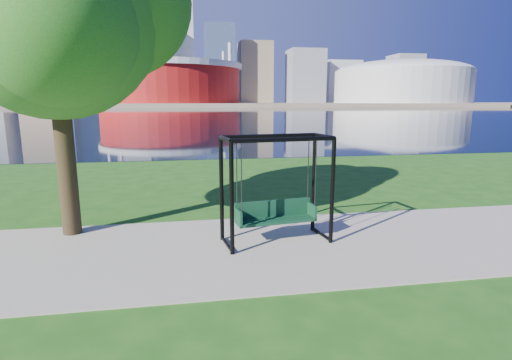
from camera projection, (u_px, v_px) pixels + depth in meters
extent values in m
plane|color=#1E5114|center=(245.00, 240.00, 8.36)|extent=(900.00, 900.00, 0.00)
cube|color=#9E937F|center=(249.00, 248.00, 7.87)|extent=(120.00, 4.00, 0.03)
cube|color=black|center=(191.00, 112.00, 107.00)|extent=(900.00, 180.00, 0.02)
cube|color=#937F60|center=(188.00, 104.00, 304.09)|extent=(900.00, 228.00, 2.00)
cylinder|color=maroon|center=(170.00, 84.00, 231.45)|extent=(80.00, 80.00, 22.00)
cylinder|color=silver|center=(170.00, 67.00, 229.62)|extent=(83.00, 83.00, 3.00)
cylinder|color=silver|center=(224.00, 77.00, 254.32)|extent=(2.00, 2.00, 32.00)
cylinder|color=silver|center=(116.00, 76.00, 243.41)|extent=(2.00, 2.00, 32.00)
cylinder|color=silver|center=(104.00, 72.00, 206.66)|extent=(2.00, 2.00, 32.00)
cylinder|color=silver|center=(230.00, 73.00, 217.57)|extent=(2.00, 2.00, 32.00)
cylinder|color=beige|center=(401.00, 87.00, 255.69)|extent=(84.00, 84.00, 20.00)
ellipsoid|color=beige|center=(402.00, 73.00, 253.95)|extent=(84.00, 84.00, 15.12)
cube|color=#998466|center=(38.00, 38.00, 273.02)|extent=(26.00, 26.00, 88.00)
cube|color=slate|center=(92.00, 39.00, 301.50)|extent=(30.00, 24.00, 95.00)
cube|color=gray|center=(131.00, 52.00, 289.35)|extent=(24.00, 24.00, 72.00)
cube|color=silver|center=(174.00, 52.00, 322.57)|extent=(32.00, 28.00, 80.00)
cube|color=slate|center=(220.00, 64.00, 306.31)|extent=(22.00, 22.00, 58.00)
cube|color=#998466|center=(255.00, 73.00, 326.76)|extent=(26.00, 26.00, 48.00)
cube|color=gray|center=(305.00, 76.00, 324.30)|extent=(28.00, 24.00, 42.00)
cube|color=silver|center=(340.00, 82.00, 355.69)|extent=(30.00, 26.00, 36.00)
cube|color=gray|center=(404.00, 79.00, 344.25)|extent=(24.00, 24.00, 40.00)
cube|color=#998466|center=(435.00, 85.00, 366.16)|extent=(26.00, 26.00, 32.00)
cylinder|color=black|center=(232.00, 200.00, 7.32)|extent=(0.10, 0.10, 2.16)
cylinder|color=black|center=(332.00, 192.00, 7.93)|extent=(0.10, 0.10, 2.16)
cylinder|color=black|center=(222.00, 190.00, 8.11)|extent=(0.10, 0.10, 2.16)
cylinder|color=black|center=(314.00, 184.00, 8.72)|extent=(0.10, 0.10, 2.16)
cylinder|color=black|center=(285.00, 140.00, 7.42)|extent=(2.06, 0.37, 0.08)
cylinder|color=black|center=(270.00, 136.00, 8.21)|extent=(2.06, 0.37, 0.08)
cylinder|color=black|center=(226.00, 139.00, 7.51)|extent=(0.20, 0.85, 0.08)
cylinder|color=black|center=(227.00, 244.00, 7.91)|extent=(0.18, 0.85, 0.07)
cylinder|color=black|center=(324.00, 136.00, 8.12)|extent=(0.20, 0.85, 0.08)
cylinder|color=black|center=(321.00, 234.00, 8.52)|extent=(0.18, 0.85, 0.07)
cube|color=#0E311D|center=(276.00, 220.00, 8.14)|extent=(1.68, 0.65, 0.06)
cube|color=#0E311D|center=(273.00, 208.00, 8.27)|extent=(1.63, 0.27, 0.36)
cube|color=#0E311D|center=(239.00, 218.00, 7.88)|extent=(0.10, 0.42, 0.32)
cube|color=#0E311D|center=(312.00, 211.00, 8.35)|extent=(0.10, 0.42, 0.32)
cylinder|color=#38383E|center=(242.00, 178.00, 7.56)|extent=(0.03, 0.03, 1.36)
cylinder|color=#38383E|center=(316.00, 174.00, 8.02)|extent=(0.03, 0.03, 1.36)
cylinder|color=#38383E|center=(237.00, 175.00, 7.89)|extent=(0.03, 0.03, 1.36)
cylinder|color=#38383E|center=(308.00, 171.00, 8.35)|extent=(0.03, 0.03, 1.36)
cylinder|color=black|center=(65.00, 146.00, 8.35)|extent=(0.39, 0.39, 3.89)
sphere|color=#2A611C|center=(52.00, 12.00, 7.84)|extent=(4.24, 4.24, 4.24)
sphere|color=#2A611C|center=(116.00, 1.00, 8.48)|extent=(3.18, 3.18, 3.18)
sphere|color=#2A611C|center=(58.00, 27.00, 7.05)|extent=(2.83, 2.83, 2.83)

